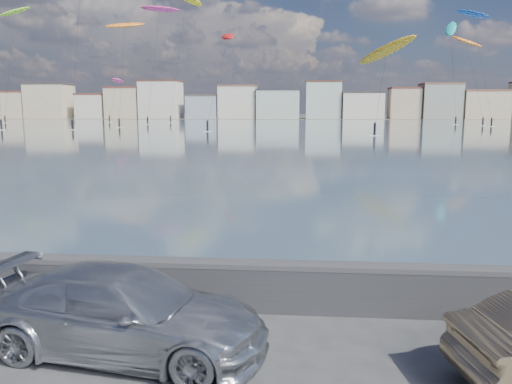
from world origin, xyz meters
TOP-DOWN VIEW (x-y plane):
  - ground at (0.00, 0.00)m, footprint 700.00×700.00m
  - bay_water at (0.00, 91.50)m, footprint 500.00×177.00m
  - far_shore_strip at (0.00, 200.00)m, footprint 500.00×60.00m
  - seawall at (0.00, 2.70)m, footprint 400.00×0.36m
  - far_buildings at (1.31, 186.00)m, footprint 240.79×13.26m
  - car_silver at (-0.93, 0.83)m, footprint 5.08×2.66m
  - kitesurfer_0 at (-54.12, 146.66)m, footprint 3.85×17.46m
  - kitesurfer_2 at (40.11, 128.50)m, footprint 5.37×13.01m
  - kitesurfer_3 at (42.61, 123.19)m, footprint 8.15×11.78m
  - kitesurfer_5 at (16.35, 80.28)m, footprint 10.07×16.85m
  - kitesurfer_7 at (-80.37, 137.37)m, footprint 8.53×16.49m
  - kitesurfer_8 at (-38.25, 109.55)m, footprint 9.39×18.79m
  - kitesurfer_10 at (42.02, 118.30)m, footprint 7.28×14.21m
  - kitesurfer_14 at (-11.72, 90.02)m, footprint 4.97×16.10m
  - kitesurfer_15 at (-34.32, 125.48)m, footprint 10.72×13.46m

SIDE VIEW (x-z plane):
  - ground at x=0.00m, z-range 0.00..0.00m
  - bay_water at x=0.00m, z-range 0.01..0.01m
  - far_shore_strip at x=0.00m, z-range 0.01..0.01m
  - seawall at x=0.00m, z-range 0.04..1.12m
  - car_silver at x=-0.93m, z-range 0.00..1.41m
  - far_buildings at x=1.31m, z-range -1.27..13.33m
  - kitesurfer_0 at x=-54.12m, z-range 5.47..18.87m
  - kitesurfer_5 at x=16.35m, z-range 5.26..21.60m
  - kitesurfer_14 at x=-11.72m, z-range 7.60..26.55m
  - kitesurfer_3 at x=42.61m, z-range 8.72..30.79m
  - kitesurfer_8 at x=-38.25m, z-range 10.45..34.73m
  - kitesurfer_2 at x=40.11m, z-range 10.18..37.15m
  - kitesurfer_10 at x=42.02m, z-range 11.37..39.09m
  - kitesurfer_15 at x=-34.32m, z-range 13.76..44.37m
  - kitesurfer_7 at x=-80.37m, z-range 14.23..48.01m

